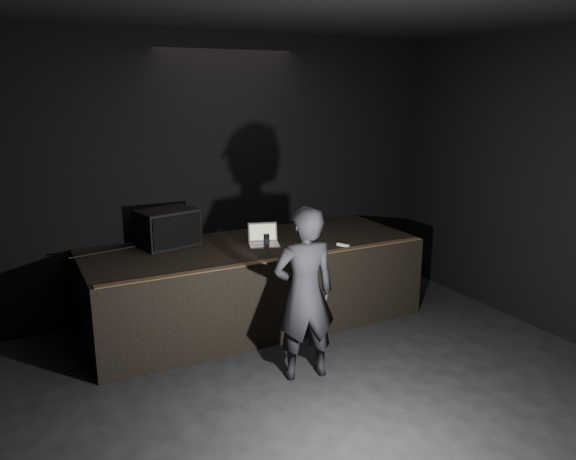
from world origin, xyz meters
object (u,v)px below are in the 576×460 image
at_px(laptop, 264,239).
at_px(person, 304,294).
at_px(beer_can, 266,241).
at_px(stage_monitor, 168,228).
at_px(stage_riser, 254,283).

xyz_separation_m(laptop, person, (-0.22, -1.43, -0.18)).
bearing_deg(beer_can, stage_monitor, 146.86).
height_order(laptop, beer_can, laptop).
bearing_deg(person, laptop, -90.18).
relative_size(laptop, person, 0.25).
bearing_deg(laptop, beer_can, -86.53).
relative_size(laptop, beer_can, 2.47).
height_order(stage_monitor, person, person).
bearing_deg(stage_monitor, person, -79.36).
xyz_separation_m(stage_riser, laptop, (0.12, -0.06, 0.56)).
height_order(stage_riser, person, person).
xyz_separation_m(stage_monitor, beer_can, (1.00, -0.65, -0.13)).
distance_m(laptop, beer_can, 0.19).
relative_size(beer_can, person, 0.10).
distance_m(stage_riser, stage_monitor, 1.24).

